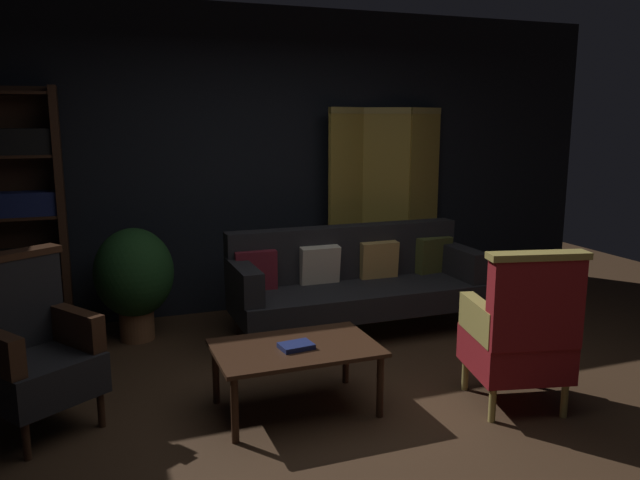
# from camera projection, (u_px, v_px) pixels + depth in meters

# --- Properties ---
(ground_plane) EXTENTS (10.00, 10.00, 0.00)m
(ground_plane) POSITION_uv_depth(u_px,v_px,m) (365.00, 413.00, 3.90)
(ground_plane) COLOR #3D2819
(back_wall) EXTENTS (7.20, 0.10, 2.80)m
(back_wall) POSITION_uv_depth(u_px,v_px,m) (259.00, 161.00, 5.88)
(back_wall) COLOR black
(back_wall) RESTS_ON ground_plane
(folding_screen) EXTENTS (1.27, 0.23, 1.90)m
(folding_screen) POSITION_uv_depth(u_px,v_px,m) (385.00, 202.00, 6.19)
(folding_screen) COLOR #B29338
(folding_screen) RESTS_ON ground_plane
(bookshelf) EXTENTS (0.90, 0.32, 2.05)m
(bookshelf) POSITION_uv_depth(u_px,v_px,m) (5.00, 212.00, 4.97)
(bookshelf) COLOR #382114
(bookshelf) RESTS_ON ground_plane
(velvet_couch) EXTENTS (2.12, 0.78, 0.88)m
(velvet_couch) POSITION_uv_depth(u_px,v_px,m) (354.00, 279.00, 5.34)
(velvet_couch) COLOR #382114
(velvet_couch) RESTS_ON ground_plane
(coffee_table) EXTENTS (1.00, 0.64, 0.42)m
(coffee_table) POSITION_uv_depth(u_px,v_px,m) (296.00, 353.00, 3.87)
(coffee_table) COLOR #382114
(coffee_table) RESTS_ON ground_plane
(armchair_gilt_accent) EXTENTS (0.69, 0.69, 1.04)m
(armchair_gilt_accent) POSITION_uv_depth(u_px,v_px,m) (521.00, 333.00, 3.88)
(armchair_gilt_accent) COLOR tan
(armchair_gilt_accent) RESTS_ON ground_plane
(armchair_wing_left) EXTENTS (0.80, 0.80, 1.04)m
(armchair_wing_left) POSITION_uv_depth(u_px,v_px,m) (31.00, 349.00, 3.63)
(armchair_wing_left) COLOR #382114
(armchair_wing_left) RESTS_ON ground_plane
(potted_plant) EXTENTS (0.64, 0.64, 0.93)m
(potted_plant) POSITION_uv_depth(u_px,v_px,m) (134.00, 276.00, 5.10)
(potted_plant) COLOR brown
(potted_plant) RESTS_ON ground_plane
(book_navy_cloth) EXTENTS (0.21, 0.17, 0.03)m
(book_navy_cloth) POSITION_uv_depth(u_px,v_px,m) (296.00, 346.00, 3.82)
(book_navy_cloth) COLOR navy
(book_navy_cloth) RESTS_ON coffee_table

